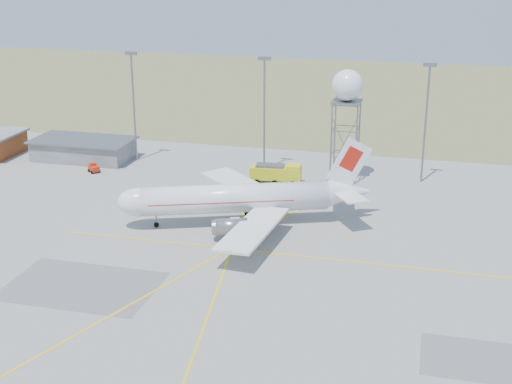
% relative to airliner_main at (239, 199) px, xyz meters
% --- Properties ---
extents(ground, '(400.00, 400.00, 0.00)m').
position_rel_airliner_main_xyz_m(ground, '(7.12, -39.26, -3.87)').
color(ground, '#989993').
rests_on(ground, ground).
extents(grass_strip, '(400.00, 120.00, 0.03)m').
position_rel_airliner_main_xyz_m(grass_strip, '(7.12, 100.74, -3.85)').
color(grass_strip, '#626B3B').
rests_on(grass_strip, ground).
extents(building_grey, '(19.00, 10.00, 3.90)m').
position_rel_airliner_main_xyz_m(building_grey, '(-37.88, 24.74, -1.89)').
color(building_grey, gray).
rests_on(building_grey, ground).
extents(mast_a, '(2.20, 0.50, 20.50)m').
position_rel_airliner_main_xyz_m(mast_a, '(-27.88, 26.74, 8.20)').
color(mast_a, slate).
rests_on(mast_a, ground).
extents(mast_b, '(2.20, 0.50, 20.50)m').
position_rel_airliner_main_xyz_m(mast_b, '(-2.88, 26.74, 8.20)').
color(mast_b, slate).
rests_on(mast_b, ground).
extents(mast_c, '(2.20, 0.50, 20.50)m').
position_rel_airliner_main_xyz_m(mast_c, '(25.12, 26.74, 8.20)').
color(mast_c, slate).
rests_on(mast_c, ground).
extents(airliner_main, '(35.90, 33.70, 12.62)m').
position_rel_airliner_main_xyz_m(airliner_main, '(0.00, 0.00, 0.00)').
color(airliner_main, white).
rests_on(airliner_main, ground).
extents(radar_tower, '(5.31, 5.31, 19.23)m').
position_rel_airliner_main_xyz_m(radar_tower, '(11.96, 24.71, 6.92)').
color(radar_tower, slate).
rests_on(radar_tower, ground).
extents(fire_truck, '(8.88, 4.12, 3.46)m').
position_rel_airliner_main_xyz_m(fire_truck, '(1.21, 19.53, -2.20)').
color(fire_truck, '#C6C917').
rests_on(fire_truck, ground).
extents(baggage_tug, '(2.57, 2.54, 1.64)m').
position_rel_airliner_main_xyz_m(baggage_tug, '(-32.23, 17.57, -3.24)').
color(baggage_tug, '#B9260D').
rests_on(baggage_tug, ground).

